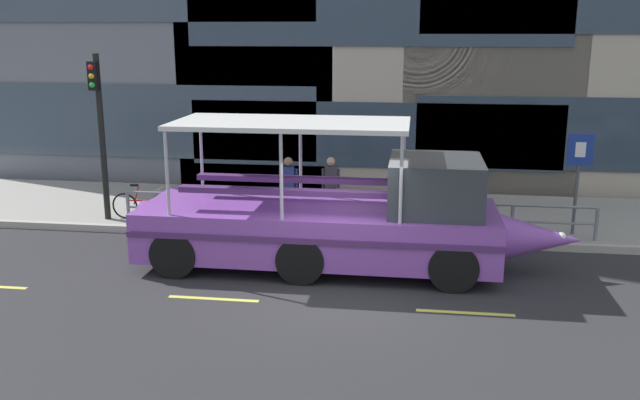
% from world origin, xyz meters
% --- Properties ---
extents(ground_plane, '(120.00, 120.00, 0.00)m').
position_xyz_m(ground_plane, '(0.00, 0.00, 0.00)').
color(ground_plane, '#2B2B2D').
extents(sidewalk, '(32.00, 4.80, 0.18)m').
position_xyz_m(sidewalk, '(0.00, 5.60, 0.09)').
color(sidewalk, '#99968E').
rests_on(sidewalk, ground_plane).
extents(curb_edge, '(32.00, 0.18, 0.18)m').
position_xyz_m(curb_edge, '(0.00, 3.11, 0.09)').
color(curb_edge, '#B2ADA3').
rests_on(curb_edge, ground_plane).
extents(lane_centreline, '(25.80, 0.12, 0.01)m').
position_xyz_m(lane_centreline, '(-0.00, -0.96, 0.00)').
color(lane_centreline, '#DBD64C').
rests_on(lane_centreline, ground_plane).
extents(curb_guardrail, '(11.81, 0.09, 0.84)m').
position_xyz_m(curb_guardrail, '(-0.15, 3.45, 0.75)').
color(curb_guardrail, gray).
rests_on(curb_guardrail, sidewalk).
extents(traffic_light_pole, '(0.24, 0.46, 4.33)m').
position_xyz_m(traffic_light_pole, '(-6.70, 3.61, 2.79)').
color(traffic_light_pole, black).
rests_on(traffic_light_pole, sidewalk).
extents(parking_sign, '(0.60, 0.12, 2.50)m').
position_xyz_m(parking_sign, '(5.30, 3.92, 1.88)').
color(parking_sign, '#4C4F54').
rests_on(parking_sign, sidewalk).
extents(leaned_bicycle, '(1.74, 0.46, 0.96)m').
position_xyz_m(leaned_bicycle, '(-5.72, 3.75, 0.56)').
color(leaned_bicycle, black).
rests_on(leaned_bicycle, sidewalk).
extents(duck_tour_boat, '(9.61, 2.67, 3.19)m').
position_xyz_m(duck_tour_boat, '(-0.11, 1.29, 1.06)').
color(duck_tour_boat, purple).
rests_on(duck_tour_boat, ground_plane).
extents(pedestrian_near_bow, '(0.43, 0.30, 1.65)m').
position_xyz_m(pedestrian_near_bow, '(2.56, 4.27, 1.18)').
color(pedestrian_near_bow, '#47423D').
rests_on(pedestrian_near_bow, sidewalk).
extents(pedestrian_mid_left, '(0.48, 0.23, 1.66)m').
position_xyz_m(pedestrian_mid_left, '(-0.81, 4.60, 1.18)').
color(pedestrian_mid_left, black).
rests_on(pedestrian_mid_left, sidewalk).
extents(pedestrian_mid_right, '(0.48, 0.23, 1.68)m').
position_xyz_m(pedestrian_mid_right, '(-1.90, 4.31, 1.19)').
color(pedestrian_mid_right, '#1E2338').
rests_on(pedestrian_mid_right, sidewalk).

